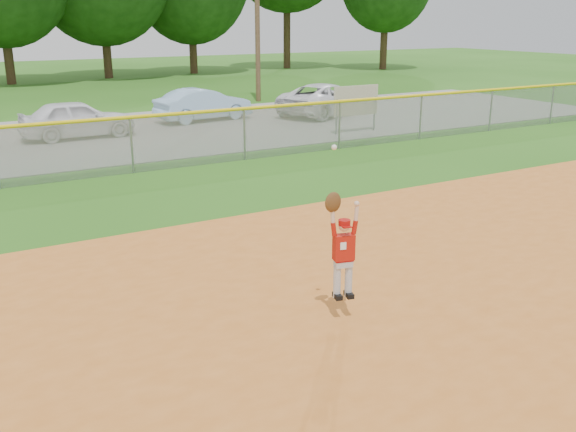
% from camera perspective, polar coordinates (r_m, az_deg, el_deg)
% --- Properties ---
extents(ground, '(120.00, 120.00, 0.00)m').
position_cam_1_polar(ground, '(9.11, 5.30, -8.97)').
color(ground, '#285E15').
rests_on(ground, ground).
extents(clay_infield, '(24.00, 16.00, 0.04)m').
position_cam_1_polar(clay_infield, '(7.22, 19.78, -17.54)').
color(clay_infield, '#C26723').
rests_on(clay_infield, ground).
extents(parking_strip, '(44.00, 10.00, 0.03)m').
position_cam_1_polar(parking_strip, '(23.48, -17.85, 6.64)').
color(parking_strip, gray).
rests_on(parking_strip, ground).
extents(car_white_a, '(3.83, 1.57, 1.30)m').
position_cam_1_polar(car_white_a, '(23.34, -18.23, 8.21)').
color(car_white_a, white).
rests_on(car_white_a, parking_strip).
extents(car_blue, '(4.02, 1.86, 1.28)m').
position_cam_1_polar(car_blue, '(26.21, -7.53, 9.80)').
color(car_blue, '#9AC2E5').
rests_on(car_blue, parking_strip).
extents(car_white_b, '(5.23, 3.84, 1.32)m').
position_cam_1_polar(car_white_b, '(27.60, 3.43, 10.33)').
color(car_white_b, white).
rests_on(car_white_b, parking_strip).
extents(sponsor_sign, '(1.91, 0.09, 1.69)m').
position_cam_1_polar(sponsor_sign, '(23.34, 6.07, 10.06)').
color(sponsor_sign, gray).
rests_on(sponsor_sign, ground).
extents(outfield_fence, '(40.06, 0.10, 1.55)m').
position_cam_1_polar(outfield_fence, '(17.59, -13.76, 6.52)').
color(outfield_fence, gray).
rests_on(outfield_fence, ground).
extents(power_lines, '(19.40, 0.24, 9.00)m').
position_cam_1_polar(power_lines, '(29.22, -19.46, 17.65)').
color(power_lines, '#4C3823').
rests_on(power_lines, ground).
extents(ballplayer, '(0.50, 0.27, 2.13)m').
position_cam_1_polar(ballplayer, '(8.62, 4.83, -2.65)').
color(ballplayer, silver).
rests_on(ballplayer, ground).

